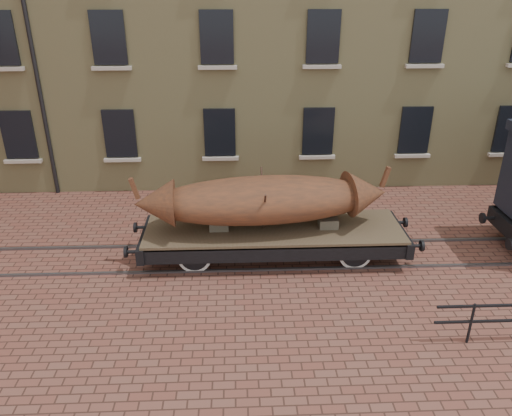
{
  "coord_description": "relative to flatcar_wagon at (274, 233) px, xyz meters",
  "views": [
    {
      "loc": [
        -1.93,
        -12.18,
        7.21
      ],
      "look_at": [
        -1.4,
        0.5,
        1.3
      ],
      "focal_mm": 35.0,
      "sensor_mm": 36.0,
      "label": 1
    }
  ],
  "objects": [
    {
      "name": "rail_track",
      "position": [
        0.94,
        0.0,
        -0.72
      ],
      "size": [
        30.0,
        1.52,
        0.06
      ],
      "color": "#59595E",
      "rests_on": "ground"
    },
    {
      "name": "ground",
      "position": [
        0.94,
        0.0,
        -0.75
      ],
      "size": [
        90.0,
        90.0,
        0.0
      ],
      "primitive_type": "plane",
      "color": "brown"
    },
    {
      "name": "flatcar_wagon",
      "position": [
        0.0,
        0.0,
        0.0
      ],
      "size": [
        7.94,
        2.15,
        1.2
      ],
      "color": "#443822",
      "rests_on": "ground"
    },
    {
      "name": "iron_boat",
      "position": [
        -0.3,
        -0.0,
        1.03
      ],
      "size": [
        6.91,
        2.35,
        1.64
      ],
      "color": "brown",
      "rests_on": "flatcar_wagon"
    }
  ]
}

